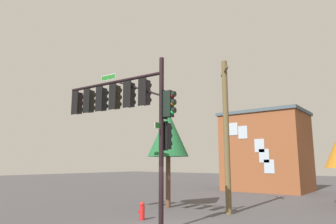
% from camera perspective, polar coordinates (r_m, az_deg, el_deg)
% --- Properties ---
extents(signal_pole_assembly, '(6.41, 1.37, 7.13)m').
position_cam_1_polar(signal_pole_assembly, '(13.91, -7.73, 0.79)').
color(signal_pole_assembly, black).
rests_on(signal_pole_assembly, ground_plane).
extents(utility_pole, '(1.19, 1.50, 8.36)m').
position_cam_1_polar(utility_pole, '(16.79, 11.01, -3.84)').
color(utility_pole, brown).
rests_on(utility_pole, ground_plane).
extents(fire_hydrant, '(0.33, 0.24, 0.83)m').
position_cam_1_polar(fire_hydrant, '(14.97, -4.94, -18.19)').
color(fire_hydrant, red).
rests_on(fire_hydrant, ground_plane).
extents(tree_far, '(2.54, 2.54, 5.86)m').
position_cam_1_polar(tree_far, '(18.82, 0.03, -4.25)').
color(tree_far, brown).
rests_on(tree_far, ground_plane).
extents(brick_building, '(7.72, 6.04, 7.58)m').
position_cam_1_polar(brick_building, '(31.33, 18.12, -7.04)').
color(brick_building, brown).
rests_on(brick_building, ground_plane).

